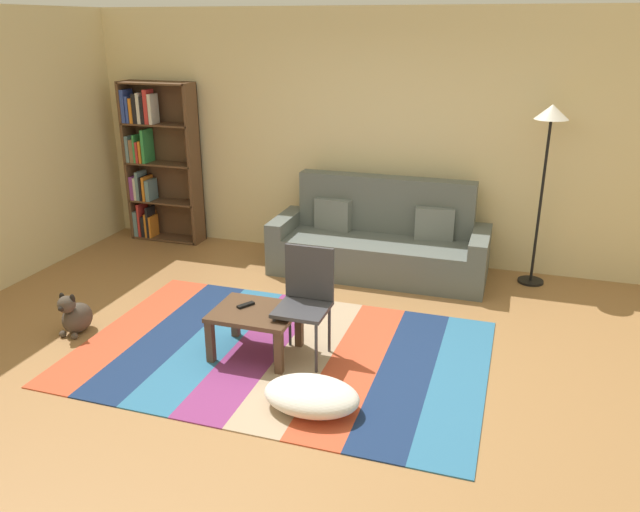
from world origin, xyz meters
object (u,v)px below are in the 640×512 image
coffee_table (255,318)px  pouf (312,396)px  standing_lamp (549,136)px  folding_chair (306,294)px  couch (380,242)px  dog (75,316)px  bookshelf (154,162)px  tv_remote (246,305)px

coffee_table → pouf: (0.68, -0.61, -0.21)m
standing_lamp → folding_chair: standing_lamp is taller
couch → dog: (-2.18, -2.19, -0.18)m
couch → bookshelf: bookshelf is taller
coffee_table → standing_lamp: 3.32m
dog → tv_remote: 1.57m
pouf → folding_chair: (-0.29, 0.73, 0.42)m
pouf → tv_remote: size_ratio=4.53×
couch → dog: couch is taller
couch → dog: size_ratio=5.69×
coffee_table → dog: (-1.64, -0.13, -0.16)m
bookshelf → dog: bookshelf is taller
pouf → dog: bearing=168.4°
pouf → folding_chair: folding_chair is taller
couch → pouf: size_ratio=3.33×
tv_remote → folding_chair: (0.49, 0.08, 0.13)m
bookshelf → pouf: (2.99, -2.95, -0.84)m
couch → standing_lamp: bearing=7.4°
couch → coffee_table: 2.13m
pouf → standing_lamp: standing_lamp is taller
bookshelf → dog: size_ratio=4.78×
bookshelf → folding_chair: bookshelf is taller
dog → standing_lamp: standing_lamp is taller
couch → standing_lamp: standing_lamp is taller
coffee_table → dog: bearing=-175.4°
folding_chair → pouf: bearing=-45.6°
coffee_table → pouf: coffee_table is taller
folding_chair → tv_remote: bearing=-148.5°
standing_lamp → coffee_table: bearing=-133.1°
standing_lamp → folding_chair: (-1.73, -2.14, -0.98)m
dog → coffee_table: bearing=4.6°
coffee_table → pouf: 0.93m
coffee_table → folding_chair: 0.46m
standing_lamp → folding_chair: bearing=-129.0°
coffee_table → standing_lamp: (2.12, 2.26, 1.19)m
dog → tv_remote: tv_remote is taller
standing_lamp → tv_remote: (-2.22, -2.22, -1.11)m
couch → pouf: (0.13, -2.67, -0.22)m
pouf → coffee_table: bearing=138.2°
pouf → standing_lamp: size_ratio=0.37×
couch → pouf: bearing=-87.2°
bookshelf → coffee_table: size_ratio=2.89×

